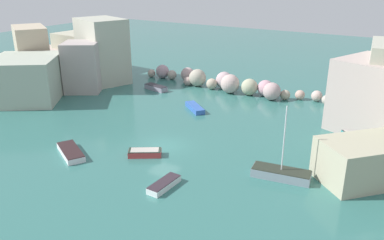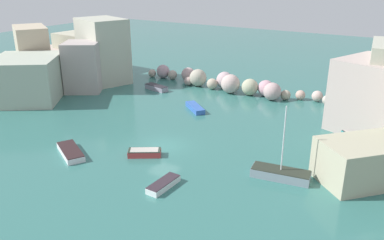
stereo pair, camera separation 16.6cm
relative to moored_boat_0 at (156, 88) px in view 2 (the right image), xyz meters
name	(u,v)px [view 2 (the right image)]	position (x,y,z in m)	size (l,w,h in m)	color
cove_water	(164,146)	(11.73, -14.74, -0.35)	(160.00, 160.00, 0.00)	#326D66
cliff_headland_left	(66,60)	(-13.39, -3.58, 3.00)	(19.32, 25.08, 9.18)	#B5B097
rock_breakwater	(228,83)	(8.50, 5.06, 0.70)	(30.58, 4.45, 2.54)	#BAA698
moored_boat_0	(156,88)	(0.00, 0.00, 0.00)	(3.66, 1.85, 0.70)	gray
moored_boat_1	(145,153)	(11.46, -17.26, -0.04)	(3.08, 2.58, 0.60)	#C1393A
moored_boat_2	(281,174)	(23.14, -14.84, 0.06)	(4.74, 2.22, 6.04)	gray
moored_boat_3	(163,184)	(16.09, -20.85, -0.09)	(1.13, 3.09, 0.53)	white
moored_boat_4	(195,108)	(8.90, -4.36, -0.07)	(3.68, 3.28, 0.56)	#335FBB
moored_boat_5	(71,152)	(5.67, -20.53, -0.08)	(4.46, 3.35, 0.55)	silver
moored_boat_6	(344,129)	(25.35, -2.34, -0.03)	(3.13, 3.14, 0.61)	teal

